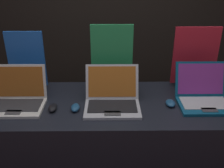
% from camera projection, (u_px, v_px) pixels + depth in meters
% --- Properties ---
extents(wall_back, '(8.00, 0.05, 2.80)m').
position_uv_depth(wall_back, '(110.00, 0.00, 3.12)').
color(wall_back, black).
rests_on(wall_back, ground_plane).
extents(display_counter, '(1.78, 0.71, 0.89)m').
position_uv_depth(display_counter, '(111.00, 150.00, 2.12)').
color(display_counter, black).
rests_on(display_counter, ground_plane).
extents(laptop_front, '(0.37, 0.31, 0.27)m').
position_uv_depth(laptop_front, '(19.00, 97.00, 1.87)').
color(laptop_front, silver).
rests_on(laptop_front, display_counter).
extents(mouse_front, '(0.06, 0.11, 0.04)m').
position_uv_depth(mouse_front, '(53.00, 108.00, 1.82)').
color(mouse_front, black).
rests_on(mouse_front, display_counter).
extents(promo_stand_front, '(0.29, 0.07, 0.47)m').
position_uv_depth(promo_stand_front, '(27.00, 62.00, 2.05)').
color(promo_stand_front, black).
rests_on(promo_stand_front, display_counter).
extents(laptop_middle, '(0.39, 0.37, 0.25)m').
position_uv_depth(laptop_middle, '(112.00, 98.00, 1.87)').
color(laptop_middle, '#B7B7BC').
rests_on(laptop_middle, display_counter).
extents(mouse_middle, '(0.06, 0.10, 0.04)m').
position_uv_depth(mouse_middle, '(75.00, 108.00, 1.82)').
color(mouse_middle, navy).
rests_on(mouse_middle, display_counter).
extents(promo_stand_middle, '(0.32, 0.07, 0.52)m').
position_uv_depth(promo_stand_middle, '(112.00, 59.00, 2.04)').
color(promo_stand_middle, black).
rests_on(promo_stand_middle, display_counter).
extents(laptop_back, '(0.38, 0.35, 0.27)m').
position_uv_depth(laptop_back, '(203.00, 95.00, 1.90)').
color(laptop_back, '#0F5170').
rests_on(laptop_back, display_counter).
extents(mouse_back, '(0.07, 0.10, 0.04)m').
position_uv_depth(mouse_back, '(170.00, 103.00, 1.88)').
color(mouse_back, navy).
rests_on(mouse_back, display_counter).
extents(promo_stand_back, '(0.36, 0.07, 0.49)m').
position_uv_depth(promo_stand_back, '(195.00, 59.00, 2.09)').
color(promo_stand_back, black).
rests_on(promo_stand_back, display_counter).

